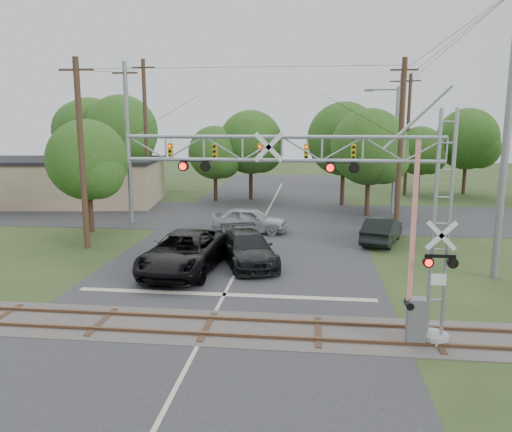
# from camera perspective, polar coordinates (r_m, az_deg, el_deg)

# --- Properties ---
(ground) EXTENTS (160.00, 160.00, 0.00)m
(ground) POSITION_cam_1_polar(r_m,az_deg,el_deg) (16.86, -7.05, -15.27)
(ground) COLOR #2D3D1C
(ground) RESTS_ON ground
(road_main) EXTENTS (14.00, 90.00, 0.02)m
(road_main) POSITION_cam_1_polar(r_m,az_deg,el_deg) (26.04, -1.89, -5.67)
(road_main) COLOR #2D2C2F
(road_main) RESTS_ON ground
(road_cross) EXTENTS (90.00, 12.00, 0.02)m
(road_cross) POSITION_cam_1_polar(r_m,az_deg,el_deg) (39.57, 1.07, 0.03)
(road_cross) COLOR #2D2C2F
(road_cross) RESTS_ON ground
(railroad_track) EXTENTS (90.00, 3.20, 0.17)m
(railroad_track) POSITION_cam_1_polar(r_m,az_deg,el_deg) (18.62, -5.59, -12.52)
(railroad_track) COLOR #443E3B
(railroad_track) RESTS_ON ground
(crossing_gantry) EXTENTS (10.98, 1.00, 7.80)m
(crossing_gantry) POSITION_cam_1_polar(r_m,az_deg,el_deg) (16.57, 9.71, 1.62)
(crossing_gantry) COLOR gray
(crossing_gantry) RESTS_ON ground
(traffic_signal_span) EXTENTS (19.34, 0.36, 11.50)m
(traffic_signal_span) POSITION_cam_1_polar(r_m,az_deg,el_deg) (34.85, 2.01, 7.97)
(traffic_signal_span) COLOR gray
(traffic_signal_span) RESTS_ON ground
(pickup_black) EXTENTS (3.64, 7.16, 1.94)m
(pickup_black) POSITION_cam_1_polar(r_m,az_deg,el_deg) (25.15, -8.24, -4.11)
(pickup_black) COLOR black
(pickup_black) RESTS_ON ground
(car_dark) EXTENTS (4.22, 6.29, 1.69)m
(car_dark) POSITION_cam_1_polar(r_m,az_deg,el_deg) (26.11, -0.95, -3.72)
(car_dark) COLOR black
(car_dark) RESTS_ON ground
(sedan_silver) EXTENTS (5.14, 2.32, 1.71)m
(sedan_silver) POSITION_cam_1_polar(r_m,az_deg,el_deg) (33.58, -0.70, -0.43)
(sedan_silver) COLOR #9CA0A3
(sedan_silver) RESTS_ON ground
(suv_dark) EXTENTS (3.16, 5.20, 1.62)m
(suv_dark) POSITION_cam_1_polar(r_m,az_deg,el_deg) (31.62, 14.20, -1.56)
(suv_dark) COLOR black
(suv_dark) RESTS_ON ground
(commercial_building) EXTENTS (18.46, 11.11, 4.07)m
(commercial_building) POSITION_cam_1_polar(r_m,az_deg,el_deg) (48.67, -21.27, 3.74)
(commercial_building) COLOR gray
(commercial_building) RESTS_ON ground
(streetlight) EXTENTS (2.68, 0.28, 10.04)m
(streetlight) POSITION_cam_1_polar(r_m,az_deg,el_deg) (41.30, 15.36, 7.94)
(streetlight) COLOR gray
(streetlight) RESTS_ON ground
(utility_poles) EXTENTS (25.81, 27.95, 13.82)m
(utility_poles) POSITION_cam_1_polar(r_m,az_deg,el_deg) (38.07, 6.40, 8.96)
(utility_poles) COLOR #3D281C
(utility_poles) RESTS_ON ground
(treeline) EXTENTS (55.38, 30.46, 9.97)m
(treeline) POSITION_cam_1_polar(r_m,az_deg,el_deg) (47.78, 0.10, 8.91)
(treeline) COLOR #3B251B
(treeline) RESTS_ON ground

